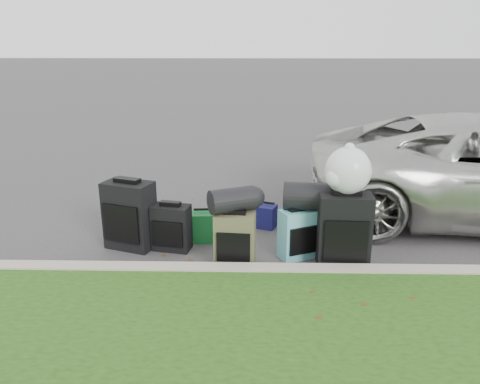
{
  "coord_description": "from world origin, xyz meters",
  "views": [
    {
      "loc": [
        0.02,
        -5.26,
        2.33
      ],
      "look_at": [
        -0.1,
        0.2,
        0.55
      ],
      "focal_mm": 35.0,
      "sensor_mm": 36.0,
      "label": 1
    }
  ],
  "objects_px": {
    "suitcase_teal": "(297,234)",
    "tote_navy": "(265,216)",
    "suitcase_large_black_right": "(344,231)",
    "suitcase_large_black_left": "(130,215)",
    "tote_green": "(206,226)",
    "suitcase_olive": "(235,239)",
    "suitcase_small_black": "(172,228)"
  },
  "relations": [
    {
      "from": "suitcase_teal",
      "to": "tote_navy",
      "type": "bearing_deg",
      "value": 86.48
    },
    {
      "from": "suitcase_teal",
      "to": "suitcase_large_black_right",
      "type": "bearing_deg",
      "value": -47.52
    },
    {
      "from": "suitcase_large_black_left",
      "to": "tote_green",
      "type": "distance_m",
      "value": 0.91
    },
    {
      "from": "tote_green",
      "to": "tote_navy",
      "type": "bearing_deg",
      "value": 27.01
    },
    {
      "from": "suitcase_olive",
      "to": "tote_green",
      "type": "height_order",
      "value": "suitcase_olive"
    },
    {
      "from": "suitcase_small_black",
      "to": "tote_navy",
      "type": "relative_size",
      "value": 1.8
    },
    {
      "from": "tote_navy",
      "to": "suitcase_small_black",
      "type": "bearing_deg",
      "value": -125.91
    },
    {
      "from": "tote_green",
      "to": "suitcase_olive",
      "type": "bearing_deg",
      "value": -64.16
    },
    {
      "from": "suitcase_small_black",
      "to": "suitcase_large_black_right",
      "type": "relative_size",
      "value": 0.66
    },
    {
      "from": "suitcase_teal",
      "to": "tote_navy",
      "type": "distance_m",
      "value": 0.96
    },
    {
      "from": "tote_green",
      "to": "suitcase_small_black",
      "type": "bearing_deg",
      "value": -148.81
    },
    {
      "from": "suitcase_small_black",
      "to": "suitcase_olive",
      "type": "xyz_separation_m",
      "value": [
        0.75,
        -0.38,
        0.03
      ]
    },
    {
      "from": "tote_navy",
      "to": "tote_green",
      "type": "bearing_deg",
      "value": -127.37
    },
    {
      "from": "suitcase_small_black",
      "to": "suitcase_large_black_left",
      "type": "height_order",
      "value": "suitcase_large_black_left"
    },
    {
      "from": "suitcase_teal",
      "to": "tote_navy",
      "type": "relative_size",
      "value": 1.88
    },
    {
      "from": "suitcase_small_black",
      "to": "suitcase_large_black_right",
      "type": "height_order",
      "value": "suitcase_large_black_right"
    },
    {
      "from": "suitcase_small_black",
      "to": "suitcase_teal",
      "type": "height_order",
      "value": "suitcase_teal"
    },
    {
      "from": "suitcase_large_black_right",
      "to": "tote_green",
      "type": "xyz_separation_m",
      "value": [
        -1.53,
        0.65,
        -0.23
      ]
    },
    {
      "from": "suitcase_olive",
      "to": "tote_green",
      "type": "relative_size",
      "value": 1.64
    },
    {
      "from": "suitcase_small_black",
      "to": "tote_green",
      "type": "relative_size",
      "value": 1.49
    },
    {
      "from": "suitcase_large_black_left",
      "to": "suitcase_small_black",
      "type": "bearing_deg",
      "value": 12.64
    },
    {
      "from": "suitcase_small_black",
      "to": "suitcase_olive",
      "type": "distance_m",
      "value": 0.84
    },
    {
      "from": "suitcase_olive",
      "to": "suitcase_teal",
      "type": "height_order",
      "value": "suitcase_olive"
    },
    {
      "from": "suitcase_large_black_right",
      "to": "suitcase_olive",
      "type": "bearing_deg",
      "value": -177.3
    },
    {
      "from": "tote_green",
      "to": "suitcase_large_black_right",
      "type": "bearing_deg",
      "value": -27.21
    },
    {
      "from": "suitcase_large_black_left",
      "to": "tote_green",
      "type": "height_order",
      "value": "suitcase_large_black_left"
    },
    {
      "from": "suitcase_teal",
      "to": "suitcase_large_black_right",
      "type": "height_order",
      "value": "suitcase_large_black_right"
    },
    {
      "from": "suitcase_large_black_right",
      "to": "tote_navy",
      "type": "distance_m",
      "value": 1.38
    },
    {
      "from": "suitcase_small_black",
      "to": "tote_green",
      "type": "height_order",
      "value": "suitcase_small_black"
    },
    {
      "from": "tote_green",
      "to": "tote_navy",
      "type": "distance_m",
      "value": 0.85
    },
    {
      "from": "suitcase_large_black_left",
      "to": "suitcase_large_black_right",
      "type": "bearing_deg",
      "value": 9.11
    },
    {
      "from": "suitcase_teal",
      "to": "tote_navy",
      "type": "height_order",
      "value": "suitcase_teal"
    }
  ]
}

